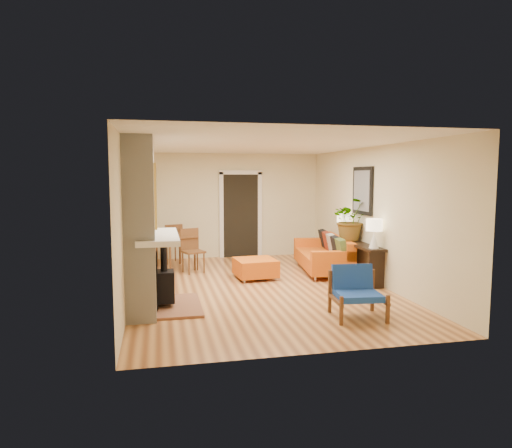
% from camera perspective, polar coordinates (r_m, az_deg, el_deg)
% --- Properties ---
extents(room_shell, '(6.50, 6.50, 6.50)m').
position_cam_1_polar(room_shell, '(10.98, 0.42, 1.84)').
color(room_shell, tan).
rests_on(room_shell, ground).
extents(fireplace, '(1.09, 1.68, 2.60)m').
position_cam_1_polar(fireplace, '(7.11, -13.88, -0.62)').
color(fireplace, white).
rests_on(fireplace, ground).
extents(sofa, '(1.13, 2.15, 0.81)m').
position_cam_1_polar(sofa, '(9.94, 8.73, -3.81)').
color(sofa, silver).
rests_on(sofa, ground).
extents(ottoman, '(0.84, 0.84, 0.39)m').
position_cam_1_polar(ottoman, '(9.15, -0.07, -5.42)').
color(ottoman, silver).
rests_on(ottoman, ground).
extents(blue_chair, '(0.78, 0.76, 0.74)m').
position_cam_1_polar(blue_chair, '(6.87, 12.35, -7.94)').
color(blue_chair, brown).
rests_on(blue_chair, ground).
extents(dining_table, '(1.11, 1.76, 0.93)m').
position_cam_1_polar(dining_table, '(10.28, -9.70, -2.08)').
color(dining_table, brown).
rests_on(dining_table, ground).
extents(console_table, '(0.34, 1.85, 0.72)m').
position_cam_1_polar(console_table, '(9.29, 12.51, -3.19)').
color(console_table, black).
rests_on(console_table, ground).
extents(lamp_near, '(0.30, 0.30, 0.54)m').
position_cam_1_polar(lamp_near, '(8.59, 14.56, -0.71)').
color(lamp_near, white).
rests_on(lamp_near, console_table).
extents(lamp_far, '(0.30, 0.30, 0.54)m').
position_cam_1_polar(lamp_far, '(9.84, 10.94, 0.20)').
color(lamp_far, white).
rests_on(lamp_far, console_table).
extents(houseplant, '(0.83, 0.73, 0.88)m').
position_cam_1_polar(houseplant, '(9.48, 11.80, 0.58)').
color(houseplant, '#1E5919').
rests_on(houseplant, console_table).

